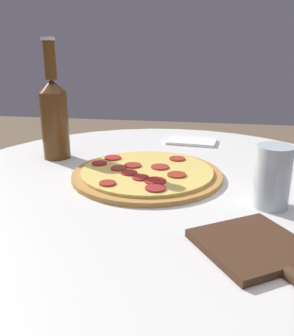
{
  "coord_description": "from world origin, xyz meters",
  "views": [
    {
      "loc": [
        -0.09,
        0.74,
        1.0
      ],
      "look_at": [
        0.03,
        -0.02,
        0.73
      ],
      "focal_mm": 40.0,
      "sensor_mm": 36.0,
      "label": 1
    }
  ],
  "objects_px": {
    "pizza_paddle": "(267,256)",
    "drinking_glass": "(273,177)",
    "beer_bottle": "(54,115)",
    "pizza": "(147,173)"
  },
  "relations": [
    {
      "from": "pizza_paddle",
      "to": "drinking_glass",
      "type": "height_order",
      "value": "drinking_glass"
    },
    {
      "from": "pizza_paddle",
      "to": "drinking_glass",
      "type": "xyz_separation_m",
      "value": [
        -0.03,
        -0.18,
        0.05
      ]
    },
    {
      "from": "pizza_paddle",
      "to": "drinking_glass",
      "type": "distance_m",
      "value": 0.19
    },
    {
      "from": "beer_bottle",
      "to": "drinking_glass",
      "type": "bearing_deg",
      "value": 155.82
    },
    {
      "from": "pizza",
      "to": "pizza_paddle",
      "type": "bearing_deg",
      "value": 125.65
    },
    {
      "from": "beer_bottle",
      "to": "drinking_glass",
      "type": "relative_size",
      "value": 2.59
    },
    {
      "from": "pizza",
      "to": "drinking_glass",
      "type": "xyz_separation_m",
      "value": [
        -0.24,
        0.12,
        0.05
      ]
    },
    {
      "from": "drinking_glass",
      "to": "pizza",
      "type": "bearing_deg",
      "value": -25.45
    },
    {
      "from": "pizza",
      "to": "drinking_glass",
      "type": "height_order",
      "value": "drinking_glass"
    },
    {
      "from": "beer_bottle",
      "to": "pizza_paddle",
      "type": "distance_m",
      "value": 0.62
    }
  ]
}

